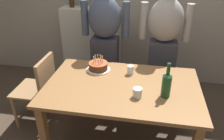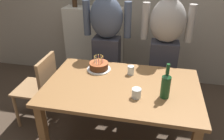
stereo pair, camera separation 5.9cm
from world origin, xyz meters
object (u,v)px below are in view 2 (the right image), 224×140
at_px(water_glass_far, 131,70).
at_px(person_woman_cardigan, 165,45).
at_px(person_man_bearded, 107,41).
at_px(dining_chair, 41,85).
at_px(water_glass_near, 136,93).
at_px(birthday_cake, 99,66).
at_px(wine_bottle, 166,85).

distance_m(water_glass_far, person_woman_cardigan, 0.67).
xyz_separation_m(person_man_bearded, dining_chair, (-0.64, -0.63, -0.36)).
relative_size(person_man_bearded, person_woman_cardigan, 1.00).
relative_size(water_glass_near, person_man_bearded, 0.05).
bearing_deg(person_woman_cardigan, dining_chair, 24.78).
height_order(water_glass_near, person_woman_cardigan, person_woman_cardigan).
bearing_deg(dining_chair, birthday_cake, 98.28).
bearing_deg(person_man_bearded, person_woman_cardigan, -180.00).
xyz_separation_m(water_glass_near, person_woman_cardigan, (0.24, 0.98, 0.09)).
relative_size(person_man_bearded, dining_chair, 1.90).
relative_size(water_glass_far, person_man_bearded, 0.06).
height_order(water_glass_far, dining_chair, dining_chair).
xyz_separation_m(birthday_cake, water_glass_far, (0.36, -0.03, 0.01)).
distance_m(water_glass_near, person_woman_cardigan, 1.01).
height_order(person_man_bearded, dining_chair, person_man_bearded).
bearing_deg(birthday_cake, dining_chair, -171.72).
height_order(birthday_cake, dining_chair, birthday_cake).
bearing_deg(wine_bottle, person_woman_cardigan, 90.59).
bearing_deg(person_man_bearded, dining_chair, 44.66).
bearing_deg(water_glass_near, dining_chair, 163.31).
relative_size(person_woman_cardigan, dining_chair, 1.90).
relative_size(water_glass_far, person_woman_cardigan, 0.06).
bearing_deg(person_woman_cardigan, birthday_cake, 37.55).
relative_size(wine_bottle, person_woman_cardigan, 0.20).
bearing_deg(person_man_bearded, wine_bottle, 128.92).
height_order(birthday_cake, person_man_bearded, person_man_bearded).
bearing_deg(person_man_bearded, water_glass_far, 124.60).
bearing_deg(person_woman_cardigan, person_man_bearded, 0.00).
relative_size(water_glass_near, person_woman_cardigan, 0.05).
bearing_deg(water_glass_far, person_man_bearded, 124.60).
bearing_deg(person_man_bearded, birthday_cake, 93.79).
relative_size(birthday_cake, water_glass_near, 2.92).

